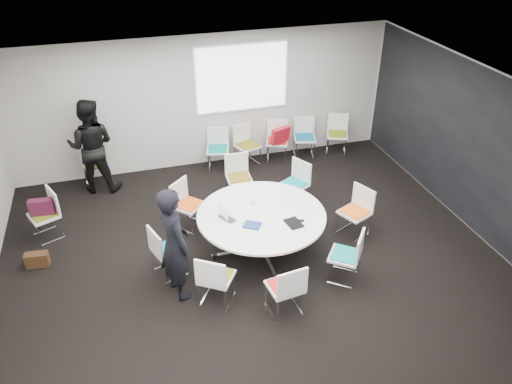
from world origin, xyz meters
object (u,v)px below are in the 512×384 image
object	(u,v)px
chair_ring_e	(169,259)
chair_back_b	(247,153)
cup	(253,202)
chair_ring_a	(354,221)
chair_ring_g	(285,296)
chair_back_c	(277,148)
chair_ring_c	(239,186)
chair_spare_left	(47,223)
conference_table	(261,224)
chair_person_back	(97,173)
chair_ring_b	(294,192)
person_back	(91,146)
chair_back_d	(304,145)
chair_back_a	(218,156)
person_main	(175,244)
chair_ring_f	(217,287)
maroon_bag	(41,207)
laptop	(229,217)
chair_ring_h	(345,264)
brown_bag	(37,260)
chair_ring_d	(189,213)
chair_back_e	(337,141)

from	to	relation	value
chair_ring_e	chair_back_b	bearing A→B (deg)	126.74
cup	chair_ring_a	bearing A→B (deg)	-10.50
chair_ring_g	chair_back_c	distance (m)	4.66
chair_ring_c	chair_spare_left	xyz separation A→B (m)	(-3.51, -0.29, 0.00)
conference_table	cup	xyz separation A→B (m)	(-0.05, 0.31, 0.25)
chair_ring_c	chair_ring_g	bearing A→B (deg)	89.29
chair_ring_e	chair_person_back	distance (m)	3.33
chair_ring_b	person_back	bearing A→B (deg)	36.81
chair_ring_b	chair_back_d	bearing A→B (deg)	-54.58
chair_back_a	person_main	world-z (taller)	person_main
chair_back_c	chair_ring_f	bearing A→B (deg)	81.10
chair_spare_left	chair_person_back	xyz separation A→B (m)	(0.87, 1.60, 0.00)
chair_back_d	maroon_bag	bearing A→B (deg)	30.95
person_main	laptop	world-z (taller)	person_main
chair_back_d	cup	xyz separation A→B (m)	(-1.98, -2.71, 0.50)
chair_ring_b	laptop	distance (m)	1.96
chair_ring_g	person_back	distance (m)	5.00
chair_ring_f	maroon_bag	bearing A→B (deg)	170.02
chair_ring_a	chair_back_b	xyz separation A→B (m)	(-1.09, 3.02, 0.00)
chair_ring_h	cup	size ratio (longest dim) A/B	9.78
chair_ring_f	brown_bag	xyz separation A→B (m)	(-2.60, 1.60, -0.16)
laptop	conference_table	bearing A→B (deg)	-127.67
chair_back_c	chair_spare_left	xyz separation A→B (m)	(-4.72, -1.60, 0.00)
chair_back_a	chair_back_d	world-z (taller)	same
chair_ring_b	chair_spare_left	world-z (taller)	same
laptop	cup	distance (m)	0.55
chair_ring_d	laptop	bearing A→B (deg)	73.44
conference_table	chair_back_c	bearing A→B (deg)	67.01
chair_ring_f	chair_back_c	xyz separation A→B (m)	(2.26, 3.99, 0.00)
chair_back_e	conference_table	bearing A→B (deg)	70.63
chair_back_d	person_back	bearing A→B (deg)	16.40
chair_ring_e	chair_ring_h	xyz separation A→B (m)	(2.57, -0.89, 0.00)
person_main	chair_ring_g	bearing A→B (deg)	-137.87
chair_back_b	chair_ring_c	bearing A→B (deg)	49.02
cup	maroon_bag	distance (m)	3.58
chair_ring_e	chair_ring_g	size ratio (longest dim) A/B	1.00
chair_spare_left	chair_ring_c	bearing A→B (deg)	-108.54
chair_ring_d	chair_back_b	distance (m)	2.55
chair_ring_h	chair_back_d	world-z (taller)	same
chair_ring_f	chair_back_a	world-z (taller)	same
chair_ring_b	brown_bag	size ratio (longest dim) A/B	2.44
chair_person_back	chair_back_b	bearing A→B (deg)	165.48
person_back	laptop	xyz separation A→B (m)	(2.04, -2.81, -0.21)
person_back	chair_ring_g	bearing A→B (deg)	133.50
conference_table	laptop	bearing A→B (deg)	175.55
chair_person_back	chair_back_c	bearing A→B (deg)	165.70
chair_back_b	chair_back_e	size ratio (longest dim) A/B	1.00
chair_ring_b	chair_back_c	distance (m)	1.87
chair_ring_e	chair_person_back	bearing A→B (deg)	178.80
conference_table	chair_back_c	distance (m)	3.29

